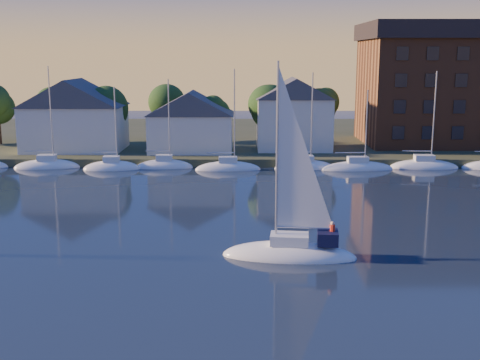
{
  "coord_description": "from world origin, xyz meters",
  "views": [
    {
      "loc": [
        0.97,
        -23.95,
        13.63
      ],
      "look_at": [
        0.76,
        22.0,
        4.16
      ],
      "focal_mm": 45.0,
      "sensor_mm": 36.0,
      "label": 1
    }
  ],
  "objects_px": {
    "clubhouse_centre": "(191,121)",
    "hero_sailboat": "(291,249)",
    "condo_block": "(469,83)",
    "clubhouse_east": "(294,113)",
    "clubhouse_west": "(75,114)"
  },
  "relations": [
    {
      "from": "clubhouse_east",
      "to": "hero_sailboat",
      "type": "distance_m",
      "value": 43.74
    },
    {
      "from": "clubhouse_east",
      "to": "condo_block",
      "type": "distance_m",
      "value": 26.94
    },
    {
      "from": "clubhouse_centre",
      "to": "clubhouse_east",
      "type": "distance_m",
      "value": 14.17
    },
    {
      "from": "clubhouse_east",
      "to": "condo_block",
      "type": "xyz_separation_m",
      "value": [
        26.0,
        5.95,
        3.79
      ]
    },
    {
      "from": "clubhouse_west",
      "to": "condo_block",
      "type": "distance_m",
      "value": 56.56
    },
    {
      "from": "condo_block",
      "to": "clubhouse_west",
      "type": "bearing_deg",
      "value": -172.93
    },
    {
      "from": "clubhouse_centre",
      "to": "clubhouse_east",
      "type": "height_order",
      "value": "clubhouse_east"
    },
    {
      "from": "hero_sailboat",
      "to": "clubhouse_centre",
      "type": "bearing_deg",
      "value": -69.97
    },
    {
      "from": "clubhouse_centre",
      "to": "clubhouse_east",
      "type": "xyz_separation_m",
      "value": [
        14.0,
        2.0,
        0.87
      ]
    },
    {
      "from": "clubhouse_centre",
      "to": "hero_sailboat",
      "type": "distance_m",
      "value": 42.77
    },
    {
      "from": "condo_block",
      "to": "hero_sailboat",
      "type": "relative_size",
      "value": 2.14
    },
    {
      "from": "hero_sailboat",
      "to": "clubhouse_east",
      "type": "bearing_deg",
      "value": -88.87
    },
    {
      "from": "condo_block",
      "to": "hero_sailboat",
      "type": "xyz_separation_m",
      "value": [
        -29.66,
        -49.2,
        -9.19
      ]
    },
    {
      "from": "condo_block",
      "to": "hero_sailboat",
      "type": "distance_m",
      "value": 58.18
    },
    {
      "from": "clubhouse_east",
      "to": "hero_sailboat",
      "type": "height_order",
      "value": "hero_sailboat"
    }
  ]
}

